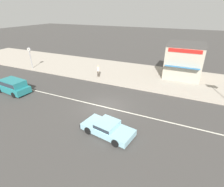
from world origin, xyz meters
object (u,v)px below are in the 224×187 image
Objects in this scene: minivan_teal_0 at (13,86)px; street_clock at (30,53)px; shopfront_corner_warung at (184,60)px; sedan_pale_blue_2 at (107,128)px; pedestrian_near_clock at (98,70)px.

street_clock reaches higher than minivan_teal_0.
shopfront_corner_warung is (22.00, 6.10, -0.11)m from street_clock.
minivan_teal_0 is 13.26m from sedan_pale_blue_2.
pedestrian_near_clock reaches higher than minivan_teal_0.
street_clock is at bearing -175.17° from pedestrian_near_clock.
street_clock is at bearing 123.79° from minivan_teal_0.
pedestrian_near_clock is 11.79m from shopfront_corner_warung.
minivan_teal_0 is 10.56m from pedestrian_near_clock.
pedestrian_near_clock is (6.60, 8.23, 0.29)m from minivan_teal_0.
pedestrian_near_clock is (11.47, 0.97, -1.40)m from street_clock.
pedestrian_near_clock is at bearing -154.04° from shopfront_corner_warung.
street_clock is 1.93× the size of pedestrian_near_clock.
sedan_pale_blue_2 is 12.27m from pedestrian_near_clock.
minivan_teal_0 reaches higher than sedan_pale_blue_2.
shopfront_corner_warung is at bearing 25.96° from pedestrian_near_clock.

